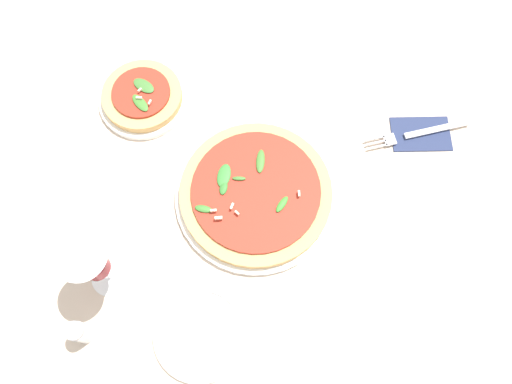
# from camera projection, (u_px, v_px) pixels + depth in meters

# --- Properties ---
(ground_plane) EXTENTS (6.00, 6.00, 0.00)m
(ground_plane) POSITION_uv_depth(u_px,v_px,m) (248.00, 198.00, 0.94)
(ground_plane) COLOR beige
(pizza_arugula_main) EXTENTS (0.30, 0.30, 0.05)m
(pizza_arugula_main) POSITION_uv_depth(u_px,v_px,m) (256.00, 194.00, 0.93)
(pizza_arugula_main) COLOR white
(pizza_arugula_main) RESTS_ON ground_plane
(pizza_personal_side) EXTENTS (0.18, 0.18, 0.05)m
(pizza_personal_side) POSITION_uv_depth(u_px,v_px,m) (143.00, 97.00, 1.00)
(pizza_personal_side) COLOR white
(pizza_personal_side) RESTS_ON ground_plane
(wine_glass) EXTENTS (0.08, 0.08, 0.17)m
(wine_glass) POSITION_uv_depth(u_px,v_px,m) (91.00, 263.00, 0.78)
(wine_glass) COLOR white
(wine_glass) RESTS_ON ground_plane
(napkin) EXTENTS (0.12, 0.09, 0.01)m
(napkin) POSITION_uv_depth(u_px,v_px,m) (421.00, 134.00, 0.99)
(napkin) COLOR navy
(napkin) RESTS_ON ground_plane
(fork) EXTENTS (0.21, 0.04, 0.00)m
(fork) POSITION_uv_depth(u_px,v_px,m) (418.00, 133.00, 0.98)
(fork) COLOR silver
(fork) RESTS_ON ground_plane
(side_plate_white) EXTENTS (0.16, 0.16, 0.02)m
(side_plate_white) POSITION_uv_depth(u_px,v_px,m) (201.00, 334.00, 0.85)
(side_plate_white) COLOR white
(side_plate_white) RESTS_ON ground_plane
(shaker_pepper) EXTENTS (0.03, 0.03, 0.07)m
(shaker_pepper) POSITION_uv_depth(u_px,v_px,m) (80.00, 332.00, 0.82)
(shaker_pepper) COLOR silver
(shaker_pepper) RESTS_ON ground_plane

